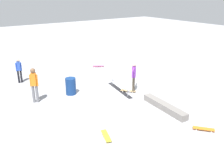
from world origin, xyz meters
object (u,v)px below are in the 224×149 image
Objects in this scene: loose_skateboard_yellow at (106,136)px; bystander_orange_shirt at (34,83)px; skate_ledge at (164,106)px; skateboard_main at (128,91)px; trash_bin at (71,86)px; skater_main at (134,75)px; bystander_blue_shirt at (19,69)px; loose_skateboard_pink at (98,66)px; loose_skateboard_orange at (204,129)px; grind_rail at (120,88)px.

bystander_orange_shirt is at bearing -147.75° from loose_skateboard_yellow.
skate_ledge reaches higher than skateboard_main.
trash_bin is at bearing -160.39° from skateboard_main.
bystander_orange_shirt is (1.76, 4.64, 0.01)m from skater_main.
bystander_orange_shirt is (4.10, 4.51, 0.82)m from skate_ledge.
skater_main is (2.34, -0.13, 0.81)m from skate_ledge.
bystander_blue_shirt is 5.44m from loose_skateboard_pink.
bystander_orange_shirt is 4.65m from loose_skateboard_yellow.
loose_skateboard_pink is 1.06× the size of loose_skateboard_orange.
loose_skateboard_orange is (-5.06, -0.25, -0.08)m from grind_rail.
loose_skateboard_yellow and loose_skateboard_pink have the same top height.
loose_skateboard_yellow is (-3.29, 3.08, -0.08)m from grind_rail.
trash_bin is (-3.23, 3.69, 0.36)m from loose_skateboard_pink.
loose_skateboard_orange is 0.85× the size of trash_bin.
loose_skateboard_yellow is 1.11× the size of loose_skateboard_orange.
bystander_orange_shirt reaches higher than skateboard_main.
trash_bin is at bearing -16.78° from loose_skateboard_orange.
trash_bin is at bearing 75.03° from grind_rail.
bystander_orange_shirt is 6.41m from loose_skateboard_pink.
grind_rail reaches higher than skateboard_main.
grind_rail is at bearing -164.71° from bystander_orange_shirt.
loose_skateboard_orange is at bearing -168.24° from grind_rail.
skater_main reaches higher than loose_skateboard_yellow.
trash_bin is (4.02, 2.69, 0.29)m from skate_ledge.
skateboard_main is (-0.46, -0.23, -0.08)m from grind_rail.
trash_bin reaches higher than grind_rail.
trash_bin is (1.68, 2.82, -0.52)m from skater_main.
skater_main is (-0.63, -0.45, 0.81)m from grind_rail.
skater_main is 2.23× the size of loose_skateboard_orange.
grind_rail is 2.61m from trash_bin.
loose_skateboard_orange is at bearing 178.35° from skate_ledge.
bystander_blue_shirt is (3.15, -0.12, -0.13)m from bystander_orange_shirt.
skater_main reaches higher than bystander_blue_shirt.
loose_skateboard_pink is at bearing 36.04° from skater_main.
skate_ledge is 2.51m from skateboard_main.
skater_main is 2.01× the size of loose_skateboard_yellow.
bystander_orange_shirt reaches higher than loose_skateboard_yellow.
bystander_orange_shirt reaches higher than trash_bin.
bystander_blue_shirt is 1.70× the size of trash_bin.
bystander_blue_shirt reaches higher than trash_bin.
loose_skateboard_pink is (7.25, -1.00, -0.07)m from skate_ledge.
loose_skateboard_orange is at bearing -156.74° from trash_bin.
skate_ledge is at bearing -66.05° from loose_skateboard_pink.
bystander_orange_shirt is 1.97× the size of trash_bin.
loose_skateboard_pink is at bearing -46.52° from loose_skateboard_orange.
bystander_orange_shirt is 1.90m from trash_bin.
bystander_orange_shirt is 1.16× the size of bystander_blue_shirt.
loose_skateboard_orange is at bearing 80.09° from loose_skateboard_yellow.
grind_rail is 2.98× the size of loose_skateboard_yellow.
skateboard_main is 4.86m from loose_skateboard_pink.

